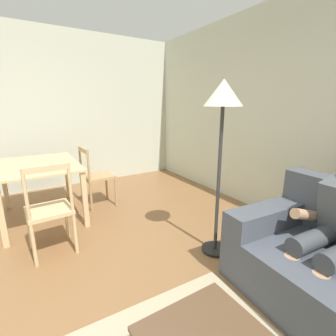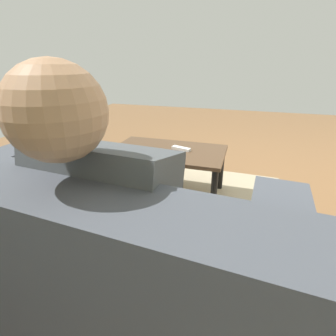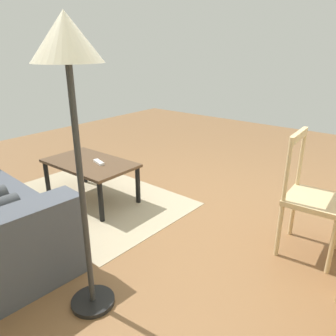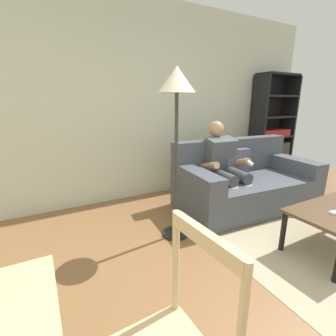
{
  "view_description": "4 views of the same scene",
  "coord_description": "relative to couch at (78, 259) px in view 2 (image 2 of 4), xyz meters",
  "views": [
    {
      "loc": [
        1.57,
        -0.23,
        1.51
      ],
      "look_at": [
        -0.4,
        0.99,
        0.9
      ],
      "focal_mm": 25.72,
      "sensor_mm": 36.0,
      "label": 1
    },
    {
      "loc": [
        0.51,
        2.39,
        1.15
      ],
      "look_at": [
        1.13,
        0.4,
        0.26
      ],
      "focal_mm": 27.01,
      "sensor_mm": 36.0,
      "label": 2
    },
    {
      "loc": [
        -1.51,
        2.39,
        1.57
      ],
      "look_at": [
        -0.4,
        0.99,
        0.9
      ],
      "focal_mm": 34.57,
      "sensor_mm": 36.0,
      "label": 3
    },
    {
      "loc": [
        -1.3,
        -0.67,
        1.42
      ],
      "look_at": [
        -0.4,
        0.99,
        0.9
      ],
      "focal_mm": 25.9,
      "sensor_mm": 36.0,
      "label": 4
    }
  ],
  "objects": [
    {
      "name": "ground_plane",
      "position": [
        -1.17,
        -1.66,
        -0.32
      ],
      "size": [
        8.56,
        8.56,
        0.0
      ],
      "primitive_type": "plane",
      "color": "brown"
    },
    {
      "name": "person_lounging",
      "position": [
        -0.3,
        0.08,
        0.27
      ],
      "size": [
        0.62,
        0.9,
        1.16
      ],
      "color": "#4C5156",
      "rests_on": "ground_plane"
    },
    {
      "name": "tv_remote",
      "position": [
        -0.14,
        -1.3,
        0.13
      ],
      "size": [
        0.18,
        0.1,
        0.02
      ],
      "primitive_type": "cube",
      "rotation": [
        0.0,
        0.0,
        1.28
      ],
      "color": "white",
      "rests_on": "coffee_table"
    },
    {
      "name": "couch",
      "position": [
        0.0,
        0.0,
        0.0
      ],
      "size": [
        1.94,
        1.11,
        0.9
      ],
      "color": "#474C56",
      "rests_on": "ground_plane"
    },
    {
      "name": "coffee_table",
      "position": [
        -0.03,
        -1.27,
        0.06
      ],
      "size": [
        0.98,
        0.58,
        0.44
      ],
      "color": "brown",
      "rests_on": "ground_plane"
    },
    {
      "name": "area_rug",
      "position": [
        -0.03,
        -1.27,
        -0.32
      ],
      "size": [
        2.05,
        1.47,
        0.01
      ],
      "primitive_type": "cube",
      "rotation": [
        0.0,
        0.0,
        -0.03
      ],
      "color": "tan",
      "rests_on": "ground_plane"
    }
  ]
}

